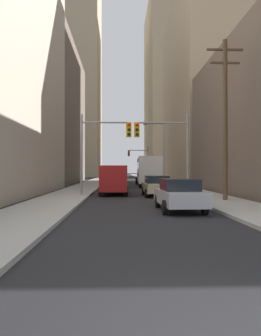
{
  "coord_description": "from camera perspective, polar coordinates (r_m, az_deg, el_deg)",
  "views": [
    {
      "loc": [
        -1.15,
        -3.24,
        1.93
      ],
      "look_at": [
        0.0,
        28.86,
        2.14
      ],
      "focal_mm": 34.02,
      "sensor_mm": 36.0,
      "label": 1
    }
  ],
  "objects": [
    {
      "name": "street_lamp_right",
      "position": [
        36.9,
        5.35,
        3.69
      ],
      "size": [
        2.47,
        0.32,
        7.5
      ],
      "color": "gray",
      "rests_on": "ground"
    },
    {
      "name": "building_left_far_tower",
      "position": [
        99.0,
        -10.52,
        15.86
      ],
      "size": [
        16.52,
        20.46,
        59.2
      ],
      "primitive_type": "cube",
      "color": "tan",
      "rests_on": "ground"
    },
    {
      "name": "building_right_far_highrise",
      "position": [
        95.22,
        9.0,
        13.5
      ],
      "size": [
        19.04,
        26.29,
        49.51
      ],
      "primitive_type": "cube",
      "color": "tan",
      "rests_on": "ground"
    },
    {
      "name": "building_right_mid_block",
      "position": [
        52.57,
        20.76,
        12.16
      ],
      "size": [
        23.65,
        22.58,
        26.63
      ],
      "primitive_type": "cube",
      "color": "tan",
      "rests_on": "ground"
    },
    {
      "name": "city_bus",
      "position": [
        38.53,
        3.2,
        -0.38
      ],
      "size": [
        2.96,
        11.59,
        3.4
      ],
      "color": "silver",
      "rests_on": "ground"
    },
    {
      "name": "traffic_signal_near_right",
      "position": [
        23.49,
        6.09,
        4.82
      ],
      "size": [
        4.02,
        0.44,
        6.0
      ],
      "color": "gray",
      "rests_on": "ground"
    },
    {
      "name": "traffic_signal_far_right",
      "position": [
        55.63,
        1.56,
        1.79
      ],
      "size": [
        3.62,
        0.44,
        6.0
      ],
      "color": "gray",
      "rests_on": "ground"
    },
    {
      "name": "sedan_silver",
      "position": [
        15.24,
        8.72,
        -4.73
      ],
      "size": [
        1.96,
        4.26,
        1.52
      ],
      "color": "#B7BABF",
      "rests_on": "ground"
    },
    {
      "name": "sedan_beige",
      "position": [
        23.56,
        4.69,
        -3.19
      ],
      "size": [
        1.95,
        4.25,
        1.52
      ],
      "color": "#C6B793",
      "rests_on": "ground"
    },
    {
      "name": "cargo_van_red",
      "position": [
        25.01,
        -3.01,
        -1.85
      ],
      "size": [
        2.16,
        5.22,
        2.26
      ],
      "color": "maroon",
      "rests_on": "ground"
    },
    {
      "name": "sidewalk_right",
      "position": [
        53.62,
        4.43,
        -2.36
      ],
      "size": [
        3.23,
        160.0,
        0.15
      ],
      "primitive_type": "cube",
      "color": "#9E9E99",
      "rests_on": "ground"
    },
    {
      "name": "sedan_navy",
      "position": [
        33.85,
        -2.72,
        -2.34
      ],
      "size": [
        1.95,
        4.23,
        1.52
      ],
      "color": "#141E4C",
      "rests_on": "ground"
    },
    {
      "name": "traffic_signal_near_left",
      "position": [
        23.28,
        -4.91,
        4.83
      ],
      "size": [
        3.72,
        0.44,
        6.0
      ],
      "color": "gray",
      "rests_on": "ground"
    },
    {
      "name": "sidewalk_left",
      "position": [
        53.4,
        -6.08,
        -2.36
      ],
      "size": [
        3.23,
        160.0,
        0.15
      ],
      "primitive_type": "cube",
      "color": "#9E9E99",
      "rests_on": "ground"
    },
    {
      "name": "utility_pole_right",
      "position": [
        20.18,
        16.58,
        8.87
      ],
      "size": [
        2.2,
        0.28,
        9.78
      ],
      "color": "brown",
      "rests_on": "ground"
    }
  ]
}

